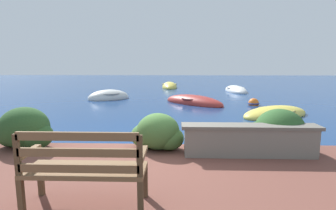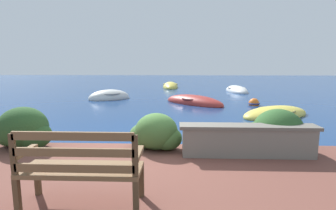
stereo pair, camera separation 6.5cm
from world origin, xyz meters
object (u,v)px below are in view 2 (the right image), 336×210
(rowboat_nearest, at_px, (276,115))
(rowboat_far, at_px, (109,98))
(rowboat_outer, at_px, (237,91))
(park_bench, at_px, (80,167))
(rowboat_distant, at_px, (170,87))
(rowboat_mid, at_px, (194,102))
(mooring_buoy, at_px, (254,103))

(rowboat_nearest, relative_size, rowboat_far, 1.22)
(rowboat_far, distance_m, rowboat_outer, 8.74)
(park_bench, relative_size, rowboat_distant, 0.41)
(rowboat_far, bearing_deg, rowboat_outer, -5.54)
(rowboat_nearest, xyz_separation_m, rowboat_far, (-7.19, 4.40, 0.02))
(rowboat_nearest, relative_size, rowboat_mid, 0.98)
(rowboat_outer, height_order, mooring_buoy, rowboat_outer)
(park_bench, height_order, rowboat_far, park_bench)
(rowboat_nearest, xyz_separation_m, rowboat_outer, (0.49, 8.58, 0.01))
(rowboat_distant, bearing_deg, rowboat_mid, -172.84)
(park_bench, bearing_deg, rowboat_mid, 84.25)
(park_bench, distance_m, rowboat_mid, 9.73)
(rowboat_nearest, bearing_deg, rowboat_mid, -76.39)
(rowboat_nearest, distance_m, rowboat_outer, 8.60)
(rowboat_far, bearing_deg, rowboat_mid, -52.75)
(rowboat_far, height_order, rowboat_outer, rowboat_far)
(park_bench, relative_size, rowboat_far, 0.54)
(mooring_buoy, bearing_deg, rowboat_nearest, -88.81)
(rowboat_outer, bearing_deg, rowboat_far, 114.61)
(rowboat_far, height_order, rowboat_distant, rowboat_far)
(park_bench, bearing_deg, mooring_buoy, 68.75)
(rowboat_mid, relative_size, rowboat_outer, 0.96)
(rowboat_distant, bearing_deg, rowboat_far, 154.68)
(rowboat_far, xyz_separation_m, mooring_buoy, (7.14, -1.86, 0.00))
(rowboat_nearest, distance_m, rowboat_distant, 12.18)
(park_bench, distance_m, rowboat_outer, 16.05)
(rowboat_nearest, distance_m, rowboat_far, 8.43)
(rowboat_mid, bearing_deg, park_bench, -56.87)
(rowboat_mid, xyz_separation_m, rowboat_distant, (-1.36, 8.55, 0.01))
(park_bench, height_order, rowboat_distant, park_bench)
(rowboat_far, bearing_deg, mooring_buoy, -48.75)
(rowboat_outer, bearing_deg, park_bench, 157.55)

